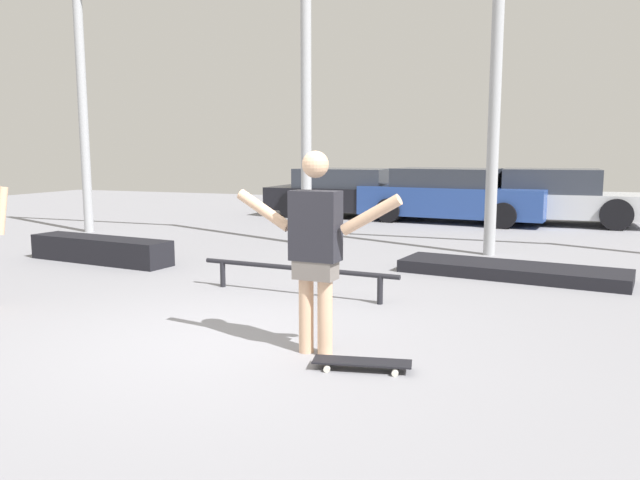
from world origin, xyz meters
name	(u,v)px	position (x,y,z in m)	size (l,w,h in m)	color
ground_plane	(234,343)	(0.00, 0.00, 0.00)	(36.00, 36.00, 0.00)	gray
skateboarder	(315,243)	(0.83, -0.02, 0.99)	(1.55, 0.24, 1.79)	#DBAD89
skateboard	(362,362)	(1.34, -0.27, 0.06)	(0.84, 0.36, 0.08)	black
grind_box	(101,250)	(-4.10, 3.03, 0.20)	(2.60, 0.56, 0.40)	black
manual_pad	(511,271)	(2.21, 4.16, 0.09)	(3.14, 0.92, 0.18)	black
grind_rail	(297,272)	(-0.21, 2.02, 0.30)	(2.69, 0.27, 0.37)	black
canopy_support_left	(185,79)	(-4.32, 6.02, 3.21)	(5.43, 0.20, 5.20)	#A5A8AD
parked_car_black	(348,193)	(-2.58, 11.21, 0.64)	(4.41, 2.02, 1.31)	black
parked_car_blue	(452,196)	(0.27, 10.92, 0.66)	(4.72, 2.33, 1.35)	#284793
parked_car_silver	(555,197)	(2.71, 11.27, 0.66)	(4.08, 1.96, 1.35)	#B7BABF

